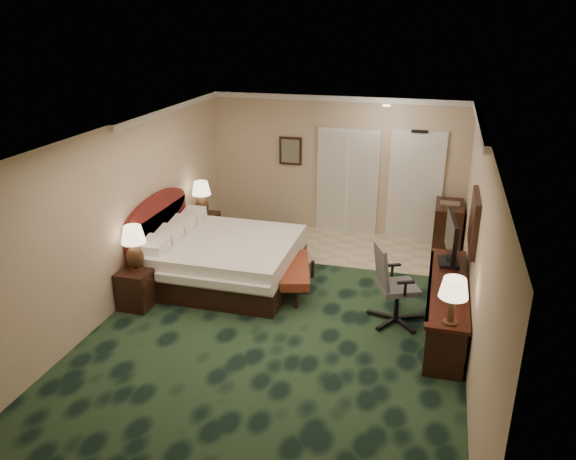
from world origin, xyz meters
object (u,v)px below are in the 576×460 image
(nightstand_far, at_px, (204,229))
(bed_bench, at_px, (294,278))
(lamp_near, at_px, (134,248))
(lamp_far, at_px, (202,199))
(bed, at_px, (226,260))
(desk_chair, at_px, (398,284))
(nightstand_near, at_px, (137,288))
(tv, at_px, (451,241))
(minibar, at_px, (447,229))
(desk, at_px, (446,307))

(nightstand_far, xyz_separation_m, bed_bench, (2.15, -1.43, -0.08))
(nightstand_far, height_order, lamp_near, lamp_near)
(lamp_far, bearing_deg, bed, -53.67)
(lamp_near, relative_size, desk_chair, 0.57)
(nightstand_near, height_order, bed_bench, nightstand_near)
(tv, distance_m, minibar, 2.22)
(desk_chair, bearing_deg, bed, 144.44)
(nightstand_near, xyz_separation_m, desk, (4.46, 0.50, 0.06))
(nightstand_far, xyz_separation_m, desk, (4.46, -2.01, 0.06))
(bed_bench, bearing_deg, lamp_near, -169.49)
(bed_bench, distance_m, minibar, 3.21)
(bed, relative_size, lamp_near, 3.30)
(lamp_far, bearing_deg, bed_bench, -32.70)
(desk, bearing_deg, desk_chair, 175.43)
(tv, bearing_deg, bed_bench, 176.56)
(lamp_near, distance_m, bed_bench, 2.50)
(nightstand_near, height_order, minibar, minibar)
(lamp_far, xyz_separation_m, tv, (4.45, -1.28, 0.14))
(bed, height_order, desk, bed)
(bed, xyz_separation_m, desk_chair, (2.83, -0.60, 0.24))
(minibar, bearing_deg, bed, -148.26)
(lamp_near, bearing_deg, minibar, 36.26)
(lamp_near, bearing_deg, bed_bench, 25.81)
(tv, bearing_deg, bed, 174.58)
(nightstand_near, height_order, nightstand_far, nightstand_far)
(desk_chair, bearing_deg, minibar, 53.12)
(nightstand_far, xyz_separation_m, lamp_far, (0.00, -0.05, 0.63))
(lamp_near, xyz_separation_m, lamp_far, (0.02, 2.42, -0.00))
(nightstand_near, relative_size, bed_bench, 0.45)
(nightstand_far, relative_size, lamp_near, 0.88)
(lamp_near, bearing_deg, desk, 5.84)
(desk, bearing_deg, nightstand_near, -173.57)
(bed, height_order, lamp_far, lamp_far)
(nightstand_far, distance_m, desk_chair, 4.28)
(nightstand_far, bearing_deg, minibar, 10.21)
(nightstand_near, bearing_deg, nightstand_far, 89.93)
(desk, bearing_deg, tv, 90.47)
(bed, bearing_deg, tv, 0.40)
(tv, relative_size, desk_chair, 0.79)
(minibar, bearing_deg, nightstand_near, -143.30)
(lamp_far, xyz_separation_m, minibar, (4.44, 0.85, -0.46))
(lamp_far, xyz_separation_m, desk_chair, (3.79, -1.91, -0.33))
(nightstand_far, relative_size, desk, 0.24)
(desk_chair, bearing_deg, desk, -28.06)
(nightstand_near, relative_size, tv, 0.63)
(desk_chair, xyz_separation_m, minibar, (0.66, 2.76, -0.13))
(nightstand_far, height_order, minibar, minibar)
(nightstand_far, xyz_separation_m, desk_chair, (3.79, -1.96, 0.29))
(bed, distance_m, lamp_near, 1.59)
(bed, xyz_separation_m, minibar, (3.49, 2.16, 0.11))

